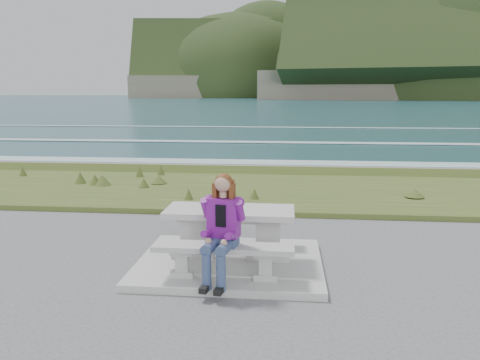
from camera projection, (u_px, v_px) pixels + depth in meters
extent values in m
cube|color=#A7A7A2|center=(230.00, 263.00, 6.70)|extent=(2.60, 2.10, 0.10)
cube|color=#A7A7A2|center=(193.00, 256.00, 6.74)|extent=(0.62, 0.12, 0.08)
cube|color=#A7A7A2|center=(192.00, 236.00, 6.68)|extent=(0.34, 0.09, 0.51)
cube|color=#A7A7A2|center=(192.00, 216.00, 6.63)|extent=(0.62, 0.12, 0.08)
cube|color=#A7A7A2|center=(268.00, 258.00, 6.63)|extent=(0.62, 0.12, 0.08)
cube|color=#A7A7A2|center=(268.00, 238.00, 6.58)|extent=(0.34, 0.09, 0.51)
cube|color=#A7A7A2|center=(268.00, 218.00, 6.52)|extent=(0.62, 0.12, 0.08)
cube|color=#A7A7A2|center=(230.00, 212.00, 6.56)|extent=(1.80, 0.75, 0.08)
cube|color=#A7A7A2|center=(182.00, 274.00, 6.05)|extent=(0.30, 0.12, 0.08)
cube|color=#A7A7A2|center=(182.00, 263.00, 6.03)|extent=(0.17, 0.09, 0.22)
cube|color=#A7A7A2|center=(182.00, 252.00, 6.00)|extent=(0.30, 0.12, 0.08)
cube|color=#A7A7A2|center=(265.00, 277.00, 5.95)|extent=(0.30, 0.12, 0.08)
cube|color=#A7A7A2|center=(266.00, 266.00, 5.92)|extent=(0.17, 0.09, 0.22)
cube|color=#A7A7A2|center=(266.00, 255.00, 5.89)|extent=(0.30, 0.12, 0.08)
cube|color=#A7A7A2|center=(223.00, 248.00, 5.93)|extent=(1.80, 0.35, 0.07)
cube|color=#A7A7A2|center=(202.00, 241.00, 7.42)|extent=(0.30, 0.12, 0.08)
cube|color=#A7A7A2|center=(201.00, 232.00, 7.39)|extent=(0.17, 0.09, 0.22)
cube|color=#A7A7A2|center=(201.00, 222.00, 7.37)|extent=(0.30, 0.12, 0.08)
cube|color=#A7A7A2|center=(270.00, 243.00, 7.32)|extent=(0.30, 0.12, 0.08)
cube|color=#A7A7A2|center=(270.00, 234.00, 7.29)|extent=(0.17, 0.09, 0.22)
cube|color=#A7A7A2|center=(270.00, 224.00, 7.26)|extent=(0.30, 0.12, 0.08)
cube|color=#A7A7A2|center=(235.00, 219.00, 7.30)|extent=(1.80, 0.35, 0.07)
cube|color=#2F4A1C|center=(254.00, 193.00, 11.60)|extent=(160.00, 4.50, 0.22)
cube|color=#6B6350|center=(261.00, 173.00, 14.44)|extent=(160.00, 0.80, 2.20)
plane|color=#1D4954|center=(287.00, 98.00, 427.64)|extent=(1600.00, 1600.00, 0.00)
cube|color=white|center=(268.00, 189.00, 20.72)|extent=(220.00, 3.00, 0.06)
cube|color=white|center=(273.00, 163.00, 28.55)|extent=(220.00, 2.00, 0.06)
cube|color=white|center=(277.00, 142.00, 40.29)|extent=(220.00, 1.40, 0.06)
cube|color=white|center=(281.00, 127.00, 57.89)|extent=(220.00, 1.00, 0.06)
cube|color=#6B6350|center=(480.00, 86.00, 315.47)|extent=(296.14, 193.70, 18.00)
ellipsoid|color=#1D3115|center=(480.00, 81.00, 314.92)|extent=(311.77, 210.10, 200.24)
cube|color=#6B6350|center=(244.00, 88.00, 439.68)|extent=(201.55, 149.04, 18.00)
ellipsoid|color=#1D3115|center=(244.00, 84.00, 439.13)|extent=(211.86, 162.91, 129.57)
cube|color=navy|center=(218.00, 263.00, 5.76)|extent=(0.47, 0.72, 0.56)
cube|color=#771588|center=(224.00, 217.00, 5.88)|extent=(0.42, 0.29, 0.50)
sphere|color=tan|center=(223.00, 184.00, 5.78)|extent=(0.21, 0.21, 0.21)
sphere|color=#561F13|center=(224.00, 182.00, 5.80)|extent=(0.23, 0.23, 0.23)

